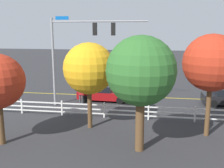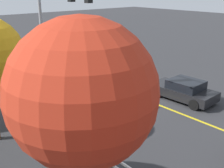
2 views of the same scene
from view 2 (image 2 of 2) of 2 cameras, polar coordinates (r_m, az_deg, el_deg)
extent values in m
plane|color=#2D2D30|center=(17.90, 5.68, -2.78)|extent=(120.00, 120.00, 0.00)
cube|color=gold|center=(15.69, 16.39, -6.82)|extent=(28.00, 0.16, 0.01)
cylinder|color=gray|center=(18.58, -14.11, 9.36)|extent=(0.20, 0.20, 7.35)
cube|color=maroon|center=(17.22, -1.27, -1.60)|extent=(4.81, 2.01, 0.68)
cube|color=black|center=(17.19, -1.75, 0.54)|extent=(2.01, 1.69, 0.55)
cylinder|color=black|center=(16.64, 4.33, -3.31)|extent=(0.65, 0.25, 0.64)
cylinder|color=black|center=(15.67, -0.15, -4.74)|extent=(0.65, 0.25, 0.64)
cylinder|color=black|center=(18.97, -2.18, -0.37)|extent=(0.65, 0.25, 0.64)
cylinder|color=black|center=(18.12, -6.39, -1.44)|extent=(0.65, 0.25, 0.64)
cube|color=black|center=(17.93, 14.18, -1.55)|extent=(4.15, 2.03, 0.56)
cube|color=black|center=(17.65, 14.88, -0.09)|extent=(2.02, 1.76, 0.52)
cylinder|color=black|center=(18.05, 8.94, -1.65)|extent=(0.65, 0.24, 0.64)
cylinder|color=black|center=(19.39, 12.14, -0.36)|extent=(0.65, 0.24, 0.64)
cylinder|color=black|center=(16.64, 16.47, -4.09)|extent=(0.65, 0.24, 0.64)
cylinder|color=black|center=(18.08, 19.33, -2.51)|extent=(0.65, 0.24, 0.64)
cylinder|color=#3F3F42|center=(17.94, -8.65, -1.40)|extent=(0.16, 0.16, 0.85)
cylinder|color=#3F3F42|center=(17.81, -8.20, -1.54)|extent=(0.16, 0.16, 0.85)
cube|color=red|center=(17.63, -8.54, 0.76)|extent=(0.44, 0.33, 0.62)
sphere|color=tan|center=(17.50, -8.61, 2.07)|extent=(0.22, 0.22, 0.22)
cube|color=white|center=(11.74, -6.04, -12.27)|extent=(0.10, 0.10, 1.15)
cube|color=white|center=(14.23, -13.68, -6.80)|extent=(0.10, 0.10, 1.15)
cube|color=white|center=(16.97, -18.84, -2.95)|extent=(0.10, 0.10, 1.15)
cube|color=white|center=(11.55, -6.11, -10.69)|extent=(26.00, 0.06, 0.09)
cube|color=white|center=(11.73, -6.05, -12.17)|extent=(26.00, 0.06, 0.09)
cube|color=white|center=(11.90, -5.99, -13.48)|extent=(26.00, 0.06, 0.09)
sphere|color=#B22D19|center=(6.11, -6.10, -1.85)|extent=(3.37, 3.37, 3.37)
camera|label=1|loc=(15.16, -97.69, -3.90)|focal=42.32mm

